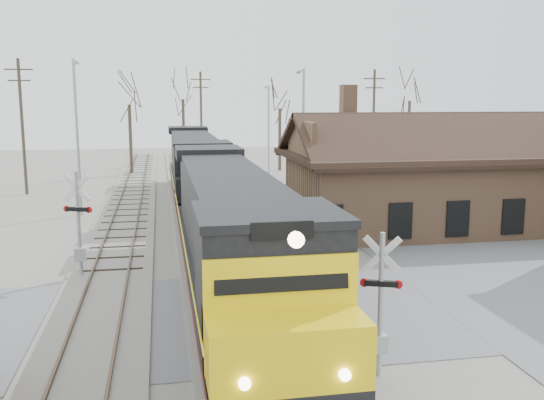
% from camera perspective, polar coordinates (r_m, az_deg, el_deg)
% --- Properties ---
extents(ground, '(140.00, 140.00, 0.00)m').
position_cam_1_polar(ground, '(20.59, -3.34, -10.85)').
color(ground, gray).
rests_on(ground, ground).
extents(road, '(60.00, 9.00, 0.03)m').
position_cam_1_polar(road, '(20.58, -3.34, -10.82)').
color(road, slate).
rests_on(road, ground).
extents(track_main, '(3.40, 90.00, 0.24)m').
position_cam_1_polar(track_main, '(34.96, -6.43, -2.22)').
color(track_main, gray).
rests_on(track_main, ground).
extents(track_siding, '(3.40, 90.00, 0.24)m').
position_cam_1_polar(track_siding, '(34.95, -13.81, -2.44)').
color(track_siding, gray).
rests_on(track_siding, ground).
extents(depot, '(15.20, 9.31, 7.90)m').
position_cam_1_polar(depot, '(34.63, 14.08, 1.37)').
color(depot, '#956A4D').
rests_on(depot, ground).
extents(locomotive_lead, '(3.21, 21.48, 4.77)m').
position_cam_1_polar(locomotive_lead, '(20.95, -3.80, -3.33)').
color(locomotive_lead, black).
rests_on(locomotive_lead, ground).
extents(locomotive_trailing, '(3.21, 21.48, 4.52)m').
position_cam_1_polar(locomotive_trailing, '(42.37, -7.27, 3.18)').
color(locomotive_trailing, black).
rests_on(locomotive_trailing, ground).
extents(crossbuck_near, '(1.05, 0.47, 3.83)m').
position_cam_1_polar(crossbuck_near, '(16.13, 10.16, -10.03)').
color(crossbuck_near, '#A5A8AD').
rests_on(crossbuck_near, ground).
extents(crossbuck_far, '(1.17, 0.56, 4.34)m').
position_cam_1_polar(crossbuck_far, '(25.38, -17.72, -2.62)').
color(crossbuck_far, '#A5A8AD').
rests_on(crossbuck_far, ground).
extents(streetlight_a, '(0.25, 2.04, 9.51)m').
position_cam_1_polar(streetlight_a, '(38.92, -17.86, 6.35)').
color(streetlight_a, '#A5A8AD').
rests_on(streetlight_a, ground).
extents(streetlight_b, '(0.25, 2.04, 9.09)m').
position_cam_1_polar(streetlight_b, '(41.11, 2.91, 6.65)').
color(streetlight_b, '#A5A8AD').
rests_on(streetlight_b, ground).
extents(streetlight_c, '(0.25, 2.04, 8.33)m').
position_cam_1_polar(streetlight_c, '(57.37, -0.35, 7.11)').
color(streetlight_c, '#A5A8AD').
rests_on(streetlight_c, ground).
extents(utility_pole_a, '(2.00, 0.24, 10.04)m').
position_cam_1_polar(utility_pole_a, '(48.89, -22.45, 6.60)').
color(utility_pole_a, '#382D23').
rests_on(utility_pole_a, ground).
extents(utility_pole_b, '(2.00, 0.24, 9.82)m').
position_cam_1_polar(utility_pole_b, '(63.04, -6.68, 7.67)').
color(utility_pole_b, '#382D23').
rests_on(utility_pole_b, ground).
extents(utility_pole_c, '(2.00, 0.24, 9.67)m').
position_cam_1_polar(utility_pole_c, '(55.47, 9.52, 7.26)').
color(utility_pole_c, '#382D23').
rests_on(utility_pole_c, ground).
extents(tree_b, '(4.37, 4.37, 10.71)m').
position_cam_1_polar(tree_b, '(59.03, -13.33, 9.77)').
color(tree_b, '#382D23').
rests_on(tree_b, ground).
extents(tree_c, '(4.70, 4.70, 11.51)m').
position_cam_1_polar(tree_c, '(68.51, -8.41, 10.34)').
color(tree_c, '#382D23').
rests_on(tree_c, ground).
extents(tree_d, '(4.11, 4.11, 10.06)m').
position_cam_1_polar(tree_d, '(60.43, 0.74, 9.57)').
color(tree_d, '#382D23').
rests_on(tree_d, ground).
extents(tree_e, '(4.60, 4.60, 11.27)m').
position_cam_1_polar(tree_e, '(63.04, 12.87, 10.12)').
color(tree_e, '#382D23').
rests_on(tree_e, ground).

